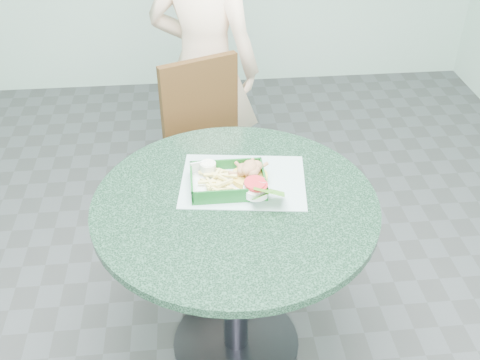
{
  "coord_description": "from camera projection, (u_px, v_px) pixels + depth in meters",
  "views": [
    {
      "loc": [
        -0.13,
        -1.51,
        1.96
      ],
      "look_at": [
        0.03,
        0.1,
        0.78
      ],
      "focal_mm": 42.0,
      "sensor_mm": 36.0,
      "label": 1
    }
  ],
  "objects": [
    {
      "name": "crab_sandwich",
      "position": [
        250.0,
        176.0,
        1.98
      ],
      "size": [
        0.13,
        0.13,
        0.08
      ],
      "rotation": [
        0.0,
        0.0,
        -0.35
      ],
      "color": "gold",
      "rests_on": "food_basket"
    },
    {
      "name": "fries_pile",
      "position": [
        217.0,
        183.0,
        1.97
      ],
      "size": [
        0.14,
        0.15,
        0.05
      ],
      "primitive_type": null,
      "rotation": [
        0.0,
        0.0,
        -0.25
      ],
      "color": "#FAE67A",
      "rests_on": "food_basket"
    },
    {
      "name": "garnish_cup",
      "position": [
        259.0,
        194.0,
        1.91
      ],
      "size": [
        0.13,
        0.13,
        0.05
      ],
      "rotation": [
        0.0,
        0.0,
        -0.19
      ],
      "color": "white",
      "rests_on": "food_basket"
    },
    {
      "name": "placemat",
      "position": [
        243.0,
        186.0,
        2.02
      ],
      "size": [
        0.48,
        0.38,
        0.0
      ],
      "primitive_type": "cube",
      "rotation": [
        0.0,
        0.0,
        -0.13
      ],
      "color": "#9CBCBA",
      "rests_on": "cafe_table"
    },
    {
      "name": "cafe_table",
      "position": [
        235.0,
        241.0,
        2.03
      ],
      "size": [
        0.99,
        0.99,
        0.75
      ],
      "color": "#323139",
      "rests_on": "floor"
    },
    {
      "name": "dining_chair",
      "position": [
        202.0,
        147.0,
        2.64
      ],
      "size": [
        0.38,
        0.38,
        0.93
      ],
      "rotation": [
        0.0,
        0.0,
        0.38
      ],
      "color": "#562F1B",
      "rests_on": "floor"
    },
    {
      "name": "food_basket",
      "position": [
        228.0,
        188.0,
        1.98
      ],
      "size": [
        0.26,
        0.19,
        0.05
      ],
      "rotation": [
        0.0,
        0.0,
        -0.0
      ],
      "color": "#11541C",
      "rests_on": "placemat"
    },
    {
      "name": "diner_person",
      "position": [
        205.0,
        65.0,
        2.78
      ],
      "size": [
        0.66,
        0.55,
        1.56
      ],
      "primitive_type": "imported",
      "rotation": [
        0.0,
        0.0,
        2.77
      ],
      "color": "beige",
      "rests_on": "floor"
    },
    {
      "name": "floor",
      "position": [
        236.0,
        343.0,
        2.37
      ],
      "size": [
        4.0,
        5.0,
        0.02
      ],
      "primitive_type": "cube",
      "color": "#303335",
      "rests_on": "ground"
    },
    {
      "name": "sauce_ramekin",
      "position": [
        208.0,
        171.0,
        2.01
      ],
      "size": [
        0.06,
        0.06,
        0.03
      ],
      "rotation": [
        0.0,
        0.0,
        -0.14
      ],
      "color": "white",
      "rests_on": "food_basket"
    }
  ]
}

